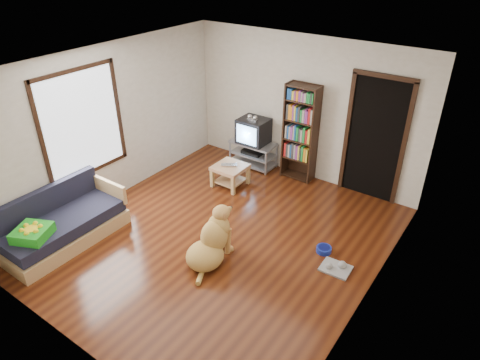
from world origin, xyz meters
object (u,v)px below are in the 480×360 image
Objects in this scene: grey_rag at (336,268)px; dog at (212,242)px; green_cushion at (32,233)px; dog_bowl at (324,249)px; bookshelf at (301,128)px; crt_tv at (254,130)px; sofa at (64,225)px; coffee_table at (230,172)px; laptop at (229,166)px; tv_stand at (253,153)px.

grey_rag is 0.40× the size of dog.
dog_bowl is at bearing 13.26° from green_cushion.
grey_rag is 0.22× the size of bookshelf.
crt_tv is at bearing 144.32° from dog_bowl.
sofa is at bearing -117.32° from bookshelf.
grey_rag is 2.75m from coffee_table.
dog_bowl is at bearing -35.68° from crt_tv.
tv_stand reaches higher than laptop.
tv_stand reaches higher than grey_rag.
grey_rag is 3.35m from crt_tv.
grey_rag is at bearing -54.85° from laptop.
tv_stand is (-0.09, 0.93, -0.14)m from laptop.
green_cushion is 1.09× the size of grey_rag.
green_cushion reaches higher than laptop.
crt_tv is at bearing 61.92° from laptop.
laptop is at bearing 161.98° from dog_bowl.
sofa is (-0.97, -3.63, -0.01)m from tv_stand.
sofa is (-1.07, -2.70, -0.15)m from laptop.
green_cushion is 0.49× the size of tv_stand.
grey_rag is at bearing -36.18° from crt_tv.
dog_bowl is 2.96m from crt_tv.
green_cushion is at bearing -143.93° from dog.
sofa is at bearing -154.50° from grey_rag.
tv_stand reaches higher than dog_bowl.
dog_bowl is at bearing 140.19° from grey_rag.
dog_bowl is 0.12× the size of sofa.
bookshelf is at bearing 49.23° from coffee_table.
coffee_table is (0.09, -0.92, -0.46)m from crt_tv.
dog reaches higher than green_cushion.
sofa is 2.28m from dog.
tv_stand is 1.64× the size of coffee_table.
dog_bowl is 2.43m from bookshelf.
tv_stand is 0.50× the size of bookshelf.
bookshelf is 1.80× the size of dog.
sofa is at bearing 78.58° from green_cushion.
grey_rag is at bearing 7.98° from green_cushion.
bookshelf is (1.80, 4.25, 0.51)m from green_cushion.
crt_tv reaches higher than dog_bowl.
tv_stand is 0.90× the size of dog.
bookshelf reaches higher than laptop.
laptop is at bearing -84.29° from crt_tv.
crt_tv reaches higher than sofa.
coffee_table is (-0.86, -0.99, -0.72)m from bookshelf.
crt_tv is at bearing 95.89° from coffee_table.
bookshelf is at bearing 128.42° from dog_bowl.
dog_bowl is 3.86m from sofa.
green_cushion is 1.99× the size of dog_bowl.
crt_tv is (-2.34, 1.68, 0.70)m from dog_bowl.
coffee_table reaches higher than dog_bowl.
bookshelf is (0.95, 0.07, 0.26)m from crt_tv.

